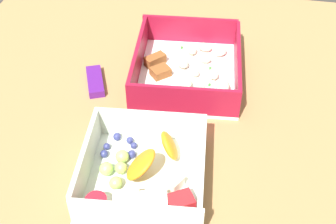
{
  "coord_description": "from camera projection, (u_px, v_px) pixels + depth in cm",
  "views": [
    {
      "loc": [
        -48.03,
        -9.12,
        48.06
      ],
      "look_at": [
        -0.97,
        -0.07,
        4.0
      ],
      "focal_mm": 48.46,
      "sensor_mm": 36.0,
      "label": 1
    }
  ],
  "objects": [
    {
      "name": "table_surface",
      "position": [
        169.0,
        122.0,
        0.68
      ],
      "size": [
        80.0,
        80.0,
        2.0
      ],
      "primitive_type": "cube",
      "color": "#9E7547",
      "rests_on": "ground"
    },
    {
      "name": "pasta_container",
      "position": [
        187.0,
        69.0,
        0.73
      ],
      "size": [
        20.94,
        18.24,
        5.37
      ],
      "rotation": [
        0.0,
        0.0,
        0.09
      ],
      "color": "white",
      "rests_on": "table_surface"
    },
    {
      "name": "fruit_bowl",
      "position": [
        143.0,
        173.0,
        0.57
      ],
      "size": [
        17.0,
        16.61,
        5.24
      ],
      "rotation": [
        0.0,
        0.0,
        0.09
      ],
      "color": "silver",
      "rests_on": "table_surface"
    },
    {
      "name": "candy_bar",
      "position": [
        95.0,
        81.0,
        0.73
      ],
      "size": [
        7.39,
        4.9,
        1.2
      ],
      "primitive_type": "cube",
      "rotation": [
        0.0,
        0.0,
        0.39
      ],
      "color": "#51197A",
      "rests_on": "table_surface"
    }
  ]
}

